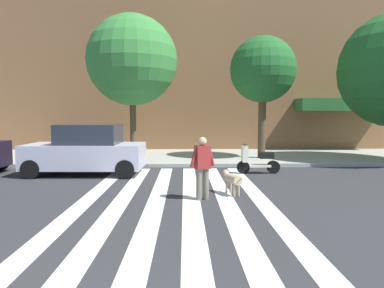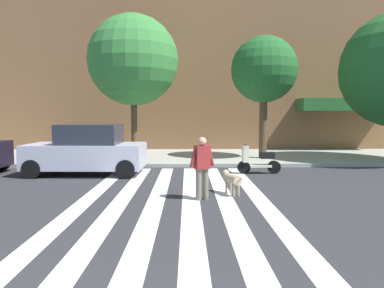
{
  "view_description": "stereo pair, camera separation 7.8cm",
  "coord_description": "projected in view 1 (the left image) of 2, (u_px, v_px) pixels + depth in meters",
  "views": [
    {
      "loc": [
        1.64,
        -1.52,
        2.24
      ],
      "look_at": [
        1.85,
        8.49,
        1.36
      ],
      "focal_mm": 32.26,
      "sensor_mm": 36.0,
      "label": 1
    },
    {
      "loc": [
        1.72,
        -1.52,
        2.24
      ],
      "look_at": [
        1.85,
        8.49,
        1.36
      ],
      "focal_mm": 32.26,
      "sensor_mm": 36.0,
      "label": 2
    }
  ],
  "objects": [
    {
      "name": "parked_car_behind_first",
      "position": [
        87.0,
        151.0,
        12.69
      ],
      "size": [
        4.26,
        2.06,
        1.85
      ],
      "color": "#B2AFC2",
      "rests_on": "ground_plane"
    },
    {
      "name": "ground_plane",
      "position": [
        114.0,
        210.0,
        8.01
      ],
      "size": [
        160.0,
        160.0,
        0.0
      ],
      "primitive_type": "plane",
      "color": "#2B2B2D"
    },
    {
      "name": "street_tree_middle",
      "position": [
        263.0,
        70.0,
        15.99
      ],
      "size": [
        3.07,
        3.07,
        5.67
      ],
      "color": "#4C3823",
      "rests_on": "sidewalk_far"
    },
    {
      "name": "crosswalk_stripes",
      "position": [
        173.0,
        210.0,
        8.03
      ],
      "size": [
        4.95,
        12.12,
        0.01
      ],
      "color": "silver",
      "rests_on": "ground_plane"
    },
    {
      "name": "sidewalk_far",
      "position": [
        152.0,
        157.0,
        17.32
      ],
      "size": [
        80.0,
        6.0,
        0.15
      ],
      "primitive_type": "cube",
      "color": "#97988D",
      "rests_on": "ground_plane"
    },
    {
      "name": "parked_scooter",
      "position": [
        258.0,
        161.0,
        12.88
      ],
      "size": [
        1.63,
        0.5,
        1.11
      ],
      "color": "black",
      "rests_on": "ground_plane"
    },
    {
      "name": "street_tree_nearest",
      "position": [
        132.0,
        61.0,
        15.92
      ],
      "size": [
        4.18,
        4.18,
        6.64
      ],
      "color": "#4C3823",
      "rests_on": "sidewalk_far"
    },
    {
      "name": "pedestrian_dog_walker",
      "position": [
        203.0,
        165.0,
        8.91
      ],
      "size": [
        0.68,
        0.37,
        1.64
      ],
      "color": "#6B6051",
      "rests_on": "ground_plane"
    },
    {
      "name": "dog_on_leash",
      "position": [
        232.0,
        179.0,
        9.53
      ],
      "size": [
        0.52,
        0.97,
        0.65
      ],
      "color": "tan",
      "rests_on": "ground_plane"
    }
  ]
}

